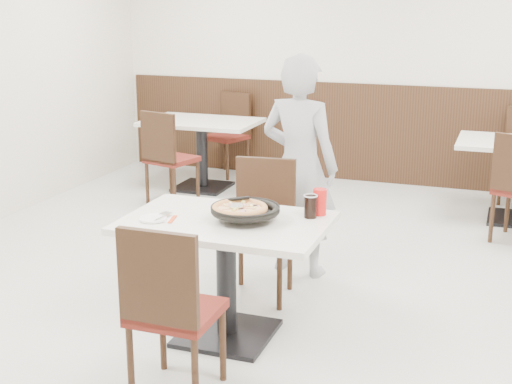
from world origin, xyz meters
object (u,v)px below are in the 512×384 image
(bg_table_left, at_px, (202,155))
(pizza_pan, at_px, (245,214))
(main_table, at_px, (226,279))
(bg_chair_left_far, at_px, (226,135))
(bg_chair_left_near, at_px, (172,157))
(side_plate, at_px, (153,219))
(chair_near, at_px, (177,308))
(pizza, at_px, (240,211))
(cola_glass, at_px, (310,207))
(chair_far, at_px, (259,232))
(red_cup, at_px, (320,202))

(bg_table_left, bearing_deg, pizza_pan, -61.78)
(main_table, xyz_separation_m, bg_chair_left_far, (-1.57, 3.84, 0.10))
(bg_chair_left_near, bearing_deg, side_plate, -50.66)
(chair_near, distance_m, pizza_pan, 0.78)
(side_plate, bearing_deg, main_table, 20.94)
(bg_chair_left_near, bearing_deg, main_table, -42.54)
(bg_chair_left_far, bearing_deg, side_plate, 125.41)
(chair_near, height_order, bg_table_left, chair_near)
(bg_table_left, bearing_deg, bg_chair_left_far, 88.86)
(chair_near, distance_m, pizza, 0.76)
(main_table, distance_m, side_plate, 0.57)
(chair_near, height_order, cola_glass, chair_near)
(chair_far, xyz_separation_m, bg_table_left, (-1.57, 2.56, -0.10))
(main_table, bearing_deg, chair_far, 91.08)
(pizza, distance_m, bg_chair_left_near, 3.09)
(side_plate, relative_size, bg_chair_left_far, 0.17)
(chair_far, bearing_deg, bg_chair_left_far, -70.20)
(red_cup, bearing_deg, side_plate, -153.84)
(main_table, bearing_deg, bg_chair_left_near, 122.52)
(bg_chair_left_far, bearing_deg, pizza, 132.45)
(side_plate, height_order, red_cup, red_cup)
(cola_glass, bearing_deg, bg_table_left, 124.44)
(pizza, bearing_deg, bg_table_left, 117.69)
(cola_glass, height_order, bg_table_left, cola_glass)
(main_table, relative_size, bg_chair_left_near, 1.26)
(pizza, xyz_separation_m, red_cup, (0.41, 0.28, 0.02))
(pizza, distance_m, bg_table_left, 3.62)
(bg_chair_left_near, bearing_deg, chair_far, -35.03)
(bg_chair_left_far, bearing_deg, main_table, 131.32)
(pizza_pan, relative_size, side_plate, 2.12)
(cola_glass, bearing_deg, pizza_pan, -151.47)
(bg_chair_left_near, bearing_deg, red_cup, -31.94)
(chair_far, distance_m, bg_chair_left_near, 2.51)
(bg_table_left, relative_size, bg_chair_left_near, 1.26)
(pizza, distance_m, cola_glass, 0.42)
(chair_far, height_order, bg_table_left, chair_far)
(side_plate, bearing_deg, bg_chair_left_near, 114.41)
(chair_near, relative_size, cola_glass, 7.31)
(pizza_pan, distance_m, side_plate, 0.55)
(pizza_pan, xyz_separation_m, bg_table_left, (-1.70, 3.16, -0.42))
(chair_far, bearing_deg, cola_glass, 132.28)
(main_table, xyz_separation_m, bg_table_left, (-1.58, 3.19, 0.00))
(cola_glass, xyz_separation_m, bg_chair_left_far, (-2.03, 3.62, -0.34))
(chair_near, distance_m, bg_table_left, 4.17)
(chair_near, xyz_separation_m, bg_chair_left_near, (-1.63, 3.23, 0.00))
(chair_near, height_order, bg_chair_left_far, same)
(main_table, height_order, pizza_pan, pizza_pan)
(pizza, relative_size, red_cup, 1.92)
(chair_near, bearing_deg, bg_chair_left_near, 116.57)
(pizza_pan, xyz_separation_m, bg_chair_left_near, (-1.74, 2.53, -0.32))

